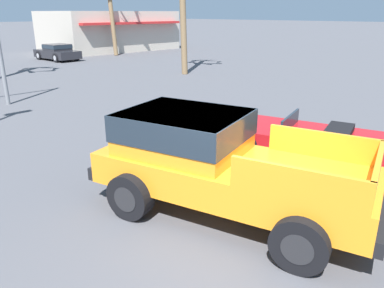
{
  "coord_description": "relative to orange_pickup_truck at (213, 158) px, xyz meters",
  "views": [
    {
      "loc": [
        -4.66,
        -3.55,
        3.56
      ],
      "look_at": [
        0.24,
        1.31,
        1.13
      ],
      "focal_mm": 35.0,
      "sensor_mm": 36.0,
      "label": 1
    }
  ],
  "objects": [
    {
      "name": "ground_plane",
      "position": [
        -0.14,
        -0.66,
        -1.05
      ],
      "size": [
        320.0,
        320.0,
        0.0
      ],
      "primitive_type": "plane",
      "color": "#4C4C51"
    },
    {
      "name": "orange_pickup_truck",
      "position": [
        0.0,
        0.0,
        0.0
      ],
      "size": [
        3.31,
        5.49,
        1.83
      ],
      "rotation": [
        0.0,
        0.0,
        0.27
      ],
      "color": "orange",
      "rests_on": "ground_plane"
    },
    {
      "name": "red_convertible_car",
      "position": [
        3.89,
        0.16,
        -0.63
      ],
      "size": [
        2.87,
        4.61,
        1.03
      ],
      "rotation": [
        0.0,
        0.0,
        0.27
      ],
      "color": "#B21419",
      "rests_on": "ground_plane"
    },
    {
      "name": "parked_car_dark",
      "position": [
        9.1,
        24.5,
        -0.42
      ],
      "size": [
        2.12,
        4.28,
        1.23
      ],
      "rotation": [
        0.0,
        0.0,
        0.06
      ],
      "color": "#232328",
      "rests_on": "ground_plane"
    },
    {
      "name": "storefront_building",
      "position": [
        16.92,
        28.85,
        0.8
      ],
      "size": [
        11.96,
        8.18,
        3.68
      ],
      "color": "#BCB2A3",
      "rests_on": "ground_plane"
    }
  ]
}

